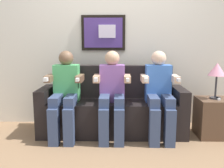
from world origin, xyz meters
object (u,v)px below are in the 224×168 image
object	(u,v)px
couch	(112,110)
spare_remote_on_table	(217,98)
person_on_left	(65,91)
person_in_middle	(112,91)
side_table_right	(212,117)
table_lamp	(217,71)
person_on_right	(159,91)

from	to	relation	value
couch	spare_remote_on_table	world-z (taller)	couch
person_on_left	person_in_middle	bearing A→B (deg)	0.00
side_table_right	table_lamp	xyz separation A→B (m)	(0.02, 0.01, 0.61)
couch	table_lamp	xyz separation A→B (m)	(1.33, -0.10, 0.55)
couch	person_on_left	bearing A→B (deg)	-164.30
side_table_right	person_on_right	bearing A→B (deg)	-175.07
person_in_middle	spare_remote_on_table	xyz separation A→B (m)	(1.34, 0.04, -0.10)
person_in_middle	side_table_right	xyz separation A→B (m)	(1.31, 0.06, -0.36)
person_on_left	table_lamp	bearing A→B (deg)	2.06
side_table_right	spare_remote_on_table	distance (m)	0.26
couch	person_on_left	distance (m)	0.69
couch	person_on_right	size ratio (longest dim) A/B	1.73
side_table_right	table_lamp	size ratio (longest dim) A/B	1.09
person_in_middle	person_on_right	world-z (taller)	same
person_on_right	side_table_right	bearing A→B (deg)	4.93
person_on_left	person_on_right	distance (m)	1.19
table_lamp	spare_remote_on_table	xyz separation A→B (m)	(0.02, -0.03, -0.35)
person_on_right	person_in_middle	bearing A→B (deg)	180.00
person_on_left	table_lamp	distance (m)	1.94
person_on_right	couch	bearing A→B (deg)	164.30
person_in_middle	side_table_right	size ratio (longest dim) A/B	2.22
person_on_left	side_table_right	xyz separation A→B (m)	(1.90, 0.06, -0.36)
person_on_right	person_on_left	bearing A→B (deg)	180.00
table_lamp	spare_remote_on_table	bearing A→B (deg)	-64.72
spare_remote_on_table	person_on_left	bearing A→B (deg)	-178.96
couch	side_table_right	xyz separation A→B (m)	(1.31, -0.11, -0.06)
couch	table_lamp	size ratio (longest dim) A/B	4.17
person_in_middle	table_lamp	distance (m)	1.35
table_lamp	couch	bearing A→B (deg)	175.77
person_in_middle	spare_remote_on_table	world-z (taller)	person_in_middle
couch	person_on_left	xyz separation A→B (m)	(-0.60, -0.17, 0.29)
side_table_right	couch	bearing A→B (deg)	175.37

